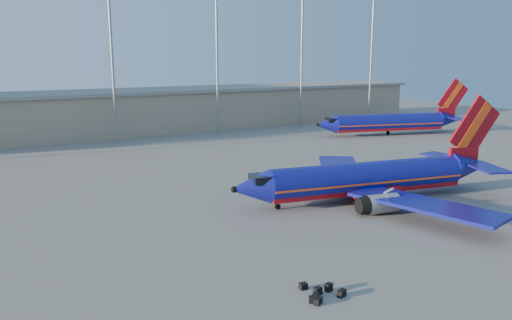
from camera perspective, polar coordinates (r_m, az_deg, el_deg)
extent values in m
plane|color=slate|center=(52.18, 4.12, -5.02)|extent=(220.00, 220.00, 0.00)
cube|color=gray|center=(106.66, -9.74, 5.63)|extent=(120.00, 15.00, 8.00)
cube|color=slate|center=(106.31, -9.81, 7.88)|extent=(122.00, 16.00, 0.60)
cylinder|color=gray|center=(89.91, -16.10, 10.63)|extent=(0.44, 0.44, 28.00)
cylinder|color=gray|center=(97.21, -4.47, 11.09)|extent=(0.44, 0.44, 28.00)
cylinder|color=gray|center=(107.78, 5.23, 11.13)|extent=(0.44, 0.44, 28.00)
cylinder|color=gray|center=(120.76, 13.02, 10.95)|extent=(0.44, 0.44, 28.00)
cylinder|color=navy|center=(54.03, 12.44, -1.98)|extent=(22.11, 7.86, 3.37)
cube|color=maroon|center=(54.24, 12.40, -2.87)|extent=(21.98, 7.24, 1.19)
cube|color=#F54D14|center=(54.08, 12.43, -2.22)|extent=(22.12, 7.90, 0.20)
cone|color=navy|center=(48.63, -0.58, -3.22)|extent=(4.45, 4.10, 3.37)
cube|color=black|center=(48.80, 0.73, -2.12)|extent=(2.63, 2.78, 0.73)
cone|color=navy|center=(61.92, 23.01, -0.61)|extent=(5.34, 4.29, 3.37)
cube|color=maroon|center=(61.20, 22.59, 0.47)|extent=(3.85, 1.29, 2.01)
cube|color=maroon|center=(61.57, 23.71, 3.45)|extent=(6.61, 1.68, 7.28)
cube|color=#F54D14|center=(61.44, 23.59, 3.45)|extent=(4.44, 1.30, 5.71)
cube|color=navy|center=(63.85, 20.94, 0.36)|extent=(2.74, 5.84, 0.20)
cube|color=navy|center=(59.37, 24.78, -0.76)|extent=(4.88, 6.44, 0.20)
cube|color=navy|center=(61.62, 9.59, -0.97)|extent=(12.00, 14.11, 0.32)
cube|color=navy|center=(48.67, 18.75, -4.85)|extent=(7.39, 14.77, 0.32)
cube|color=maroon|center=(54.56, 12.80, -3.20)|extent=(6.09, 4.62, 0.91)
cylinder|color=gray|center=(57.80, 9.00, -2.40)|extent=(3.61, 2.56, 1.92)
cylinder|color=gray|center=(49.97, 14.16, -4.86)|extent=(3.61, 2.56, 1.92)
cylinder|color=gray|center=(50.11, 2.49, -5.11)|extent=(0.26, 0.26, 1.00)
cylinder|color=black|center=(50.18, 2.49, -5.34)|extent=(0.62, 0.34, 0.58)
cylinder|color=black|center=(57.19, 12.28, -3.37)|extent=(0.85, 0.65, 0.77)
cylinder|color=black|center=(53.37, 14.94, -4.58)|extent=(0.85, 0.65, 0.77)
cylinder|color=navy|center=(100.67, 14.89, 4.17)|extent=(21.89, 9.83, 3.37)
cube|color=maroon|center=(100.78, 14.87, 3.68)|extent=(21.69, 9.22, 1.19)
cube|color=#F54D14|center=(100.70, 14.89, 4.04)|extent=(21.90, 9.87, 0.20)
cone|color=navy|center=(95.20, 8.06, 4.03)|extent=(4.67, 4.37, 3.37)
cube|color=black|center=(95.53, 8.74, 4.56)|extent=(2.80, 2.92, 0.73)
cone|color=navy|center=(107.63, 21.16, 4.41)|extent=(5.54, 4.65, 3.37)
cube|color=maroon|center=(107.08, 20.89, 5.06)|extent=(3.80, 1.64, 2.01)
cube|color=maroon|center=(107.53, 21.57, 6.75)|extent=(6.47, 2.30, 7.28)
cube|color=#F54D14|center=(107.43, 21.49, 6.75)|extent=(4.36, 1.71, 5.71)
cube|color=navy|center=(109.91, 20.10, 4.88)|extent=(3.29, 6.08, 0.20)
cube|color=navy|center=(104.85, 21.98, 4.45)|extent=(5.26, 6.43, 0.20)
cylinder|color=black|center=(100.94, 14.83, 3.01)|extent=(0.80, 0.80, 0.82)
cube|color=black|center=(32.34, 6.54, -15.56)|extent=(0.60, 0.55, 0.43)
cube|color=black|center=(32.23, 7.12, -15.69)|extent=(0.72, 0.59, 0.42)
cube|color=black|center=(33.35, 9.77, -14.77)|extent=(0.72, 0.55, 0.44)
cube|color=black|center=(32.73, 6.79, -15.26)|extent=(0.71, 0.63, 0.40)
cube|color=black|center=(33.37, 7.07, -14.62)|extent=(0.53, 0.40, 0.48)
cube|color=black|center=(33.86, 8.30, -14.19)|extent=(0.50, 0.42, 0.54)
cube|color=black|center=(33.97, 5.43, -14.15)|extent=(0.54, 0.48, 0.41)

